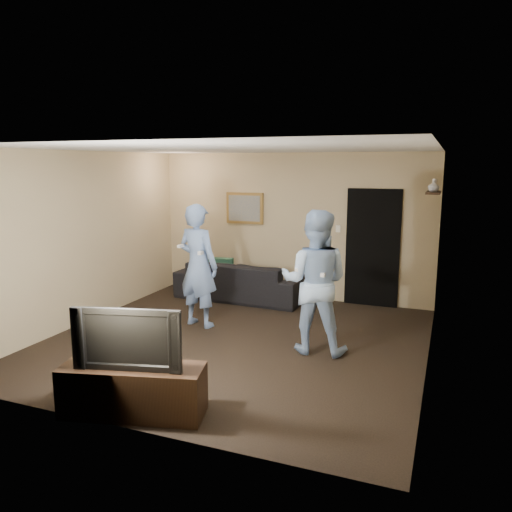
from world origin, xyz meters
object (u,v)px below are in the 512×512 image
at_px(television, 130,336).
at_px(wii_player_left, 198,266).
at_px(tv_console, 133,390).
at_px(wii_player_right, 315,282).
at_px(sofa, 241,280).

relative_size(television, wii_player_left, 0.57).
xyz_separation_m(television, wii_player_left, (-0.69, 2.67, 0.12)).
xyz_separation_m(tv_console, wii_player_right, (1.19, 2.28, 0.67)).
relative_size(tv_console, television, 1.32).
bearing_deg(sofa, wii_player_left, 92.69).
distance_m(tv_console, television, 0.55).
bearing_deg(television, sofa, 84.82).
xyz_separation_m(tv_console, television, (0.00, 0.00, 0.55)).
bearing_deg(wii_player_left, sofa, 90.18).
bearing_deg(wii_player_left, television, -75.50).
bearing_deg(wii_player_right, sofa, 133.21).
distance_m(television, wii_player_left, 2.76).
relative_size(sofa, television, 2.21).
height_order(television, wii_player_right, wii_player_right).
distance_m(wii_player_left, wii_player_right, 1.92).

